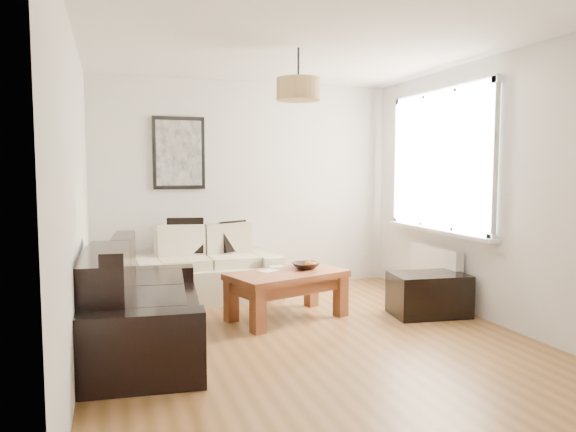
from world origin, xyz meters
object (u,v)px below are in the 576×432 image
object	(u,v)px
sofa_leather	(141,301)
coffee_table	(287,295)
ottoman	(429,294)
loveseat_cream	(208,265)

from	to	relation	value
sofa_leather	coffee_table	size ratio (longest dim) A/B	1.66
ottoman	loveseat_cream	bearing A→B (deg)	144.99
loveseat_cream	ottoman	xyz separation A→B (m)	(2.04, -1.43, -0.18)
coffee_table	ottoman	bearing A→B (deg)	-13.54
coffee_table	ottoman	xyz separation A→B (m)	(1.43, -0.34, -0.02)
loveseat_cream	ottoman	distance (m)	2.50
loveseat_cream	coffee_table	xyz separation A→B (m)	(0.61, -1.09, -0.16)
loveseat_cream	coffee_table	world-z (taller)	loveseat_cream
loveseat_cream	ottoman	world-z (taller)	loveseat_cream
sofa_leather	loveseat_cream	bearing A→B (deg)	-22.01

